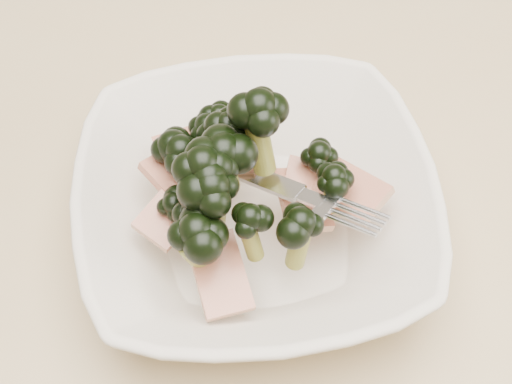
# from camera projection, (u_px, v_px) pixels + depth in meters

# --- Properties ---
(dining_table) EXTENTS (1.20, 0.80, 0.75)m
(dining_table) POSITION_uv_depth(u_px,v_px,m) (300.00, 341.00, 0.59)
(dining_table) COLOR tan
(dining_table) RESTS_ON ground
(broccoli_dish) EXTENTS (0.26, 0.26, 0.13)m
(broccoli_dish) POSITION_uv_depth(u_px,v_px,m) (252.00, 202.00, 0.50)
(broccoli_dish) COLOR beige
(broccoli_dish) RESTS_ON dining_table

